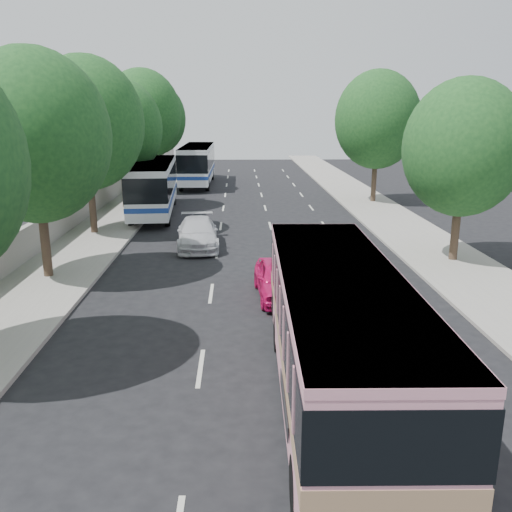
{
  "coord_description": "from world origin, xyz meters",
  "views": [
    {
      "loc": [
        -0.87,
        -15.02,
        6.56
      ],
      "look_at": [
        -0.26,
        3.33,
        1.6
      ],
      "focal_mm": 38.0,
      "sensor_mm": 36.0,
      "label": 1
    }
  ],
  "objects_px": {
    "tour_coach_front": "(154,183)",
    "white_pickup": "(198,233)",
    "pink_taxi": "(279,279)",
    "tour_coach_rear": "(197,161)",
    "pink_bus": "(338,325)"
  },
  "relations": [
    {
      "from": "pink_taxi",
      "to": "white_pickup",
      "type": "relative_size",
      "value": 0.82
    },
    {
      "from": "pink_bus",
      "to": "white_pickup",
      "type": "relative_size",
      "value": 2.1
    },
    {
      "from": "pink_taxi",
      "to": "tour_coach_rear",
      "type": "height_order",
      "value": "tour_coach_rear"
    },
    {
      "from": "pink_bus",
      "to": "tour_coach_front",
      "type": "xyz_separation_m",
      "value": [
        -7.6,
        23.98,
        0.02
      ]
    },
    {
      "from": "pink_taxi",
      "to": "tour_coach_front",
      "type": "distance_m",
      "value": 17.87
    },
    {
      "from": "pink_taxi",
      "to": "tour_coach_front",
      "type": "xyz_separation_m",
      "value": [
        -6.88,
        16.44,
        1.35
      ]
    },
    {
      "from": "white_pickup",
      "to": "tour_coach_rear",
      "type": "relative_size",
      "value": 0.41
    },
    {
      "from": "pink_bus",
      "to": "pink_taxi",
      "type": "relative_size",
      "value": 2.55
    },
    {
      "from": "tour_coach_front",
      "to": "white_pickup",
      "type": "bearing_deg",
      "value": -72.89
    },
    {
      "from": "tour_coach_front",
      "to": "tour_coach_rear",
      "type": "relative_size",
      "value": 0.97
    },
    {
      "from": "tour_coach_front",
      "to": "tour_coach_rear",
      "type": "distance_m",
      "value": 14.46
    },
    {
      "from": "pink_bus",
      "to": "tour_coach_rear",
      "type": "relative_size",
      "value": 0.87
    },
    {
      "from": "pink_bus",
      "to": "white_pickup",
      "type": "xyz_separation_m",
      "value": [
        -4.18,
        15.09,
        -1.3
      ]
    },
    {
      "from": "pink_taxi",
      "to": "pink_bus",
      "type": "bearing_deg",
      "value": -87.97
    },
    {
      "from": "tour_coach_rear",
      "to": "tour_coach_front",
      "type": "bearing_deg",
      "value": -96.91
    }
  ]
}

